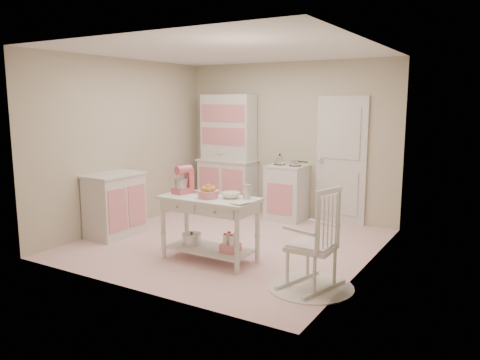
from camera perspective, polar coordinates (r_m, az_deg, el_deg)
name	(u,v)px	position (r m, az deg, el deg)	size (l,w,h in m)	color
room_shell	(228,124)	(6.30, -1.43, 6.80)	(3.84, 3.84, 2.62)	pink
door	(341,161)	(7.64, 12.24, 2.34)	(0.82, 0.05, 2.04)	white
hutch	(227,153)	(8.32, -1.56, 3.26)	(1.06, 0.50, 2.08)	white
stove	(287,192)	(7.79, 5.74, -1.53)	(0.62, 0.57, 0.92)	white
base_cabinet	(115,205)	(7.07, -15.03, -2.95)	(0.54, 0.84, 0.92)	white
lace_rug	(310,287)	(5.15, 8.58, -12.73)	(0.92, 0.92, 0.01)	white
rocking_chair	(312,237)	(4.97, 8.73, -6.92)	(0.48, 0.72, 1.10)	white
work_table	(210,229)	(5.81, -3.71, -5.95)	(1.20, 0.60, 0.80)	white
stand_mixer	(183,180)	(5.94, -7.00, -0.01)	(0.20, 0.28, 0.34)	#CB5665
cookie_tray	(208,193)	(5.94, -3.96, -1.55)	(0.34, 0.24, 0.02)	silver
bread_basket	(208,194)	(5.65, -3.88, -1.74)	(0.25, 0.25, 0.09)	#D97D86
mixing_bowl	(231,195)	(5.63, -1.12, -1.86)	(0.23, 0.23, 0.07)	white
metal_pitcher	(247,192)	(5.60, 0.87, -1.42)	(0.10, 0.10, 0.17)	silver
recipe_book	(236,202)	(5.37, -0.53, -2.70)	(0.15, 0.20, 0.02)	white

